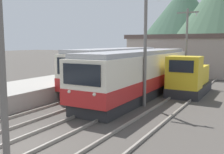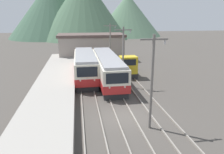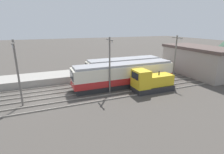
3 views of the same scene
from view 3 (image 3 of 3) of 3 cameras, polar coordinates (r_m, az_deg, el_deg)
name	(u,v)px [view 3 (image 3 of 3)]	position (r m, az deg, el deg)	size (l,w,h in m)	color
ground_plane	(43,97)	(23.14, -21.72, -6.06)	(200.00, 200.00, 0.00)	#47423D
platform_left	(41,79)	(28.90, -22.10, -0.59)	(4.50, 54.00, 1.04)	gray
track_left	(42,89)	(25.55, -21.86, -3.80)	(1.54, 60.00, 0.14)	gray
track_center	(43,97)	(22.93, -21.73, -6.08)	(1.54, 60.00, 0.14)	gray
track_right	(43,107)	(20.16, -21.53, -9.18)	(1.54, 60.00, 0.14)	gray
commuter_train_left	(124,70)	(27.77, 3.97, 2.32)	(2.84, 12.00, 3.48)	#28282B
commuter_train_center	(124,76)	(24.79, 4.03, 0.48)	(2.84, 14.82, 3.39)	#28282B
shunting_locomotive	(151,82)	(23.64, 12.58, -1.66)	(2.40, 5.57, 3.00)	#28282B
catenary_mast_near	(18,71)	(20.50, -28.46, 1.67)	(2.00, 0.20, 7.09)	slate
catenary_mast_mid	(110,63)	(21.79, -0.76, 4.46)	(2.00, 0.20, 7.09)	slate
catenary_mast_far	(175,58)	(27.18, 19.87, 5.90)	(2.00, 0.20, 7.09)	slate
station_building	(198,60)	(34.54, 26.28, 4.91)	(12.60, 6.30, 4.92)	gray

